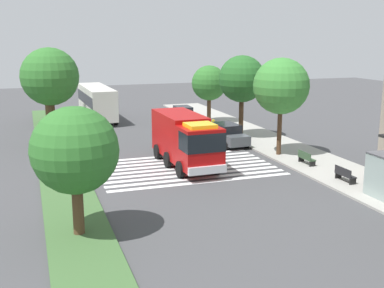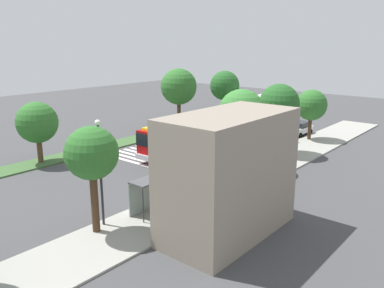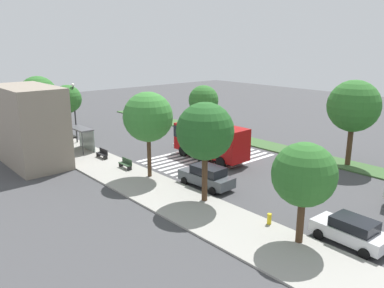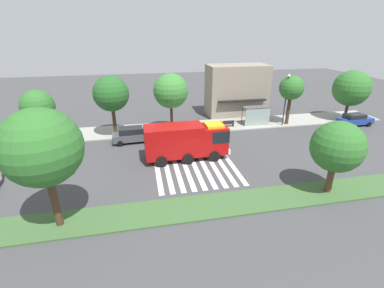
{
  "view_description": "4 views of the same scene",
  "coord_description": "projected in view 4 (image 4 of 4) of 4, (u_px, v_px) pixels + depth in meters",
  "views": [
    {
      "loc": [
        31.29,
        -10.07,
        8.95
      ],
      "look_at": [
        -0.43,
        0.76,
        1.46
      ],
      "focal_mm": 44.94,
      "sensor_mm": 36.0,
      "label": 1
    },
    {
      "loc": [
        28.93,
        26.67,
        11.46
      ],
      "look_at": [
        -1.45,
        1.25,
        1.24
      ],
      "focal_mm": 37.05,
      "sensor_mm": 36.0,
      "label": 2
    },
    {
      "loc": [
        -26.57,
        25.76,
        11.36
      ],
      "look_at": [
        0.86,
        1.76,
        1.71
      ],
      "focal_mm": 35.87,
      "sensor_mm": 36.0,
      "label": 3
    },
    {
      "loc": [
        -4.28,
        -24.08,
        12.11
      ],
      "look_at": [
        0.72,
        0.72,
        1.28
      ],
      "focal_mm": 24.87,
      "sensor_mm": 36.0,
      "label": 4
    }
  ],
  "objects": [
    {
      "name": "ground_plane",
      "position": [
        186.0,
        159.0,
        27.24
      ],
      "size": [
        120.0,
        120.0,
        0.0
      ],
      "primitive_type": "plane",
      "color": "#424244"
    },
    {
      "name": "sidewalk",
      "position": [
        174.0,
        128.0,
        35.56
      ],
      "size": [
        60.0,
        4.91,
        0.14
      ],
      "primitive_type": "cube",
      "color": "#9E9B93",
      "rests_on": "ground_plane"
    },
    {
      "name": "median_strip",
      "position": [
        206.0,
        207.0,
        19.73
      ],
      "size": [
        60.0,
        3.0,
        0.14
      ],
      "primitive_type": "cube",
      "color": "#3D6033",
      "rests_on": "ground_plane"
    },
    {
      "name": "crosswalk",
      "position": [
        191.0,
        158.0,
        27.33
      ],
      "size": [
        7.65,
        12.25,
        0.01
      ],
      "color": "silver",
      "rests_on": "ground_plane"
    },
    {
      "name": "fire_truck",
      "position": [
        188.0,
        140.0,
        26.59
      ],
      "size": [
        8.48,
        3.01,
        3.6
      ],
      "rotation": [
        0.0,
        0.0,
        0.02
      ],
      "color": "#A50C0C",
      "rests_on": "ground_plane"
    },
    {
      "name": "parked_car_west",
      "position": [
        19.0,
        143.0,
        28.78
      ],
      "size": [
        4.32,
        2.2,
        1.64
      ],
      "rotation": [
        0.0,
        0.0,
        -0.04
      ],
      "color": "silver",
      "rests_on": "ground_plane"
    },
    {
      "name": "parked_car_mid",
      "position": [
        133.0,
        135.0,
        30.96
      ],
      "size": [
        4.87,
        2.29,
        1.8
      ],
      "rotation": [
        0.0,
        0.0,
        0.06
      ],
      "color": "#474C51",
      "rests_on": "ground_plane"
    },
    {
      "name": "parked_car_east",
      "position": [
        355.0,
        120.0,
        36.4
      ],
      "size": [
        4.81,
        2.16,
        1.66
      ],
      "rotation": [
        0.0,
        0.0,
        0.05
      ],
      "color": "navy",
      "rests_on": "ground_plane"
    },
    {
      "name": "bus_stop_shelter",
      "position": [
        257.0,
        113.0,
        35.92
      ],
      "size": [
        3.5,
        1.4,
        2.46
      ],
      "color": "#4C4C51",
      "rests_on": "sidewalk"
    },
    {
      "name": "bench_near_shelter",
      "position": [
        228.0,
        123.0,
        35.71
      ],
      "size": [
        1.6,
        0.5,
        0.9
      ],
      "color": "black",
      "rests_on": "sidewalk"
    },
    {
      "name": "bench_west_of_shelter",
      "position": [
        196.0,
        126.0,
        34.91
      ],
      "size": [
        1.6,
        0.5,
        0.9
      ],
      "color": "#2D472D",
      "rests_on": "sidewalk"
    },
    {
      "name": "street_lamp",
      "position": [
        286.0,
        96.0,
        34.96
      ],
      "size": [
        0.36,
        0.36,
        6.82
      ],
      "color": "#2D2D30",
      "rests_on": "sidewalk"
    },
    {
      "name": "storefront_building",
      "position": [
        237.0,
        90.0,
        40.19
      ],
      "size": [
        8.92,
        5.26,
        7.5
      ],
      "color": "gray",
      "rests_on": "ground_plane"
    },
    {
      "name": "sidewalk_tree_far_west",
      "position": [
        38.0,
        107.0,
        29.78
      ],
      "size": [
        3.64,
        3.64,
        5.95
      ],
      "color": "#47301E",
      "rests_on": "sidewalk"
    },
    {
      "name": "sidewalk_tree_west",
      "position": [
        111.0,
        94.0,
        30.83
      ],
      "size": [
        4.12,
        4.12,
        7.27
      ],
      "color": "#47301E",
      "rests_on": "sidewalk"
    },
    {
      "name": "sidewalk_tree_center",
      "position": [
        171.0,
        91.0,
        32.08
      ],
      "size": [
        4.2,
        4.2,
        7.33
      ],
      "color": "#47301E",
      "rests_on": "sidewalk"
    },
    {
      "name": "sidewalk_tree_east",
      "position": [
        291.0,
        88.0,
        35.11
      ],
      "size": [
        3.21,
        3.21,
        6.61
      ],
      "color": "#47301E",
      "rests_on": "sidewalk"
    },
    {
      "name": "sidewalk_tree_far_east",
      "position": [
        351.0,
        88.0,
        36.93
      ],
      "size": [
        4.93,
        4.93,
        7.03
      ],
      "color": "#47301E",
      "rests_on": "sidewalk"
    },
    {
      "name": "median_tree_west",
      "position": [
        42.0,
        148.0,
        15.66
      ],
      "size": [
        4.77,
        4.77,
        8.0
      ],
      "color": "#47301E",
      "rests_on": "median_strip"
    },
    {
      "name": "median_tree_center",
      "position": [
        337.0,
        147.0,
        20.01
      ],
      "size": [
        3.93,
        3.93,
        5.88
      ],
      "color": "#513823",
      "rests_on": "median_strip"
    },
    {
      "name": "fire_hydrant",
      "position": [
        67.0,
        138.0,
        31.27
      ],
      "size": [
        0.28,
        0.28,
        0.7
      ],
      "primitive_type": "cylinder",
      "color": "gold",
      "rests_on": "sidewalk"
    }
  ]
}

